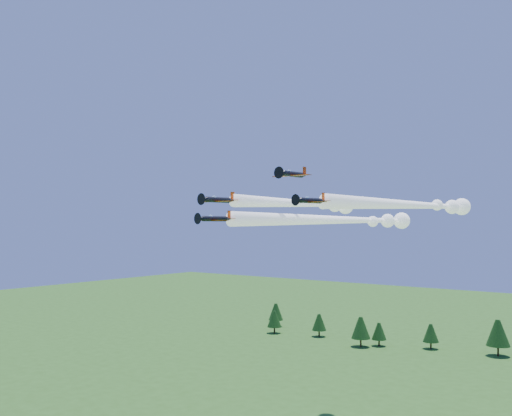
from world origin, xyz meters
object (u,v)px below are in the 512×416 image
Objects in this scene: plane_left at (305,204)px; plane_slot at (292,174)px; plane_right at (414,205)px; plane_lead at (342,220)px.

plane_left is 5.65× the size of plane_slot.
plane_right is 26.90m from plane_slot.
plane_lead is 1.25× the size of plane_left.
plane_slot is (-1.48, -15.84, 8.19)m from plane_lead.
plane_slot reaches higher than plane_left.
plane_lead is at bearing -18.06° from plane_left.
plane_lead is 17.89m from plane_slot.
plane_slot reaches higher than plane_right.
plane_left is 25.03m from plane_right.
plane_slot is at bearing -56.33° from plane_left.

